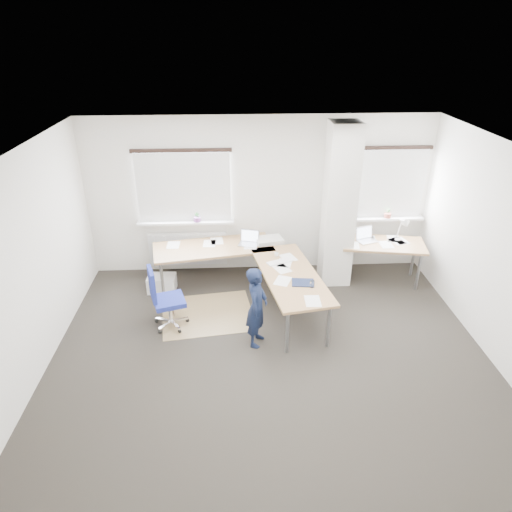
{
  "coord_description": "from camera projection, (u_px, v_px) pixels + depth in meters",
  "views": [
    {
      "loc": [
        -0.46,
        -5.1,
        4.08
      ],
      "look_at": [
        -0.14,
        0.9,
        1.04
      ],
      "focal_mm": 32.0,
      "sensor_mm": 36.0,
      "label": 1
    }
  ],
  "objects": [
    {
      "name": "white_crate",
      "position": [
        162.0,
        283.0,
        7.8
      ],
      "size": [
        0.48,
        0.34,
        0.28
      ],
      "primitive_type": "cube",
      "rotation": [
        0.0,
        0.0,
        -0.04
      ],
      "color": "white",
      "rests_on": "ground"
    },
    {
      "name": "desk_main",
      "position": [
        253.0,
        261.0,
        7.34
      ],
      "size": [
        2.82,
        2.63,
        0.96
      ],
      "rotation": [
        0.0,
        0.0,
        0.17
      ],
      "color": "olive",
      "rests_on": "ground"
    },
    {
      "name": "task_chair",
      "position": [
        168.0,
        310.0,
        6.81
      ],
      "size": [
        0.57,
        0.55,
        1.0
      ],
      "rotation": [
        0.0,
        0.0,
        0.3
      ],
      "color": "navy",
      "rests_on": "ground"
    },
    {
      "name": "desk_side",
      "position": [
        383.0,
        245.0,
        7.88
      ],
      "size": [
        1.5,
        0.93,
        1.22
      ],
      "rotation": [
        0.0,
        0.0,
        -0.17
      ],
      "color": "olive",
      "rests_on": "ground"
    },
    {
      "name": "room_shell",
      "position": [
        282.0,
        223.0,
        6.03
      ],
      "size": [
        6.04,
        5.04,
        2.82
      ],
      "color": "silver",
      "rests_on": "ground"
    },
    {
      "name": "floor_mat",
      "position": [
        208.0,
        314.0,
        7.22
      ],
      "size": [
        1.55,
        1.36,
        0.01
      ],
      "primitive_type": "cube",
      "rotation": [
        0.0,
        0.0,
        0.13
      ],
      "color": "#957B51",
      "rests_on": "ground"
    },
    {
      "name": "ground",
      "position": [
        269.0,
        350.0,
        6.41
      ],
      "size": [
        6.0,
        6.0,
        0.0
      ],
      "primitive_type": "plane",
      "color": "black",
      "rests_on": "ground"
    },
    {
      "name": "person",
      "position": [
        257.0,
        307.0,
        6.31
      ],
      "size": [
        0.4,
        0.5,
        1.2
      ],
      "primitive_type": "imported",
      "rotation": [
        0.0,
        0.0,
        1.28
      ],
      "color": "black",
      "rests_on": "ground"
    }
  ]
}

